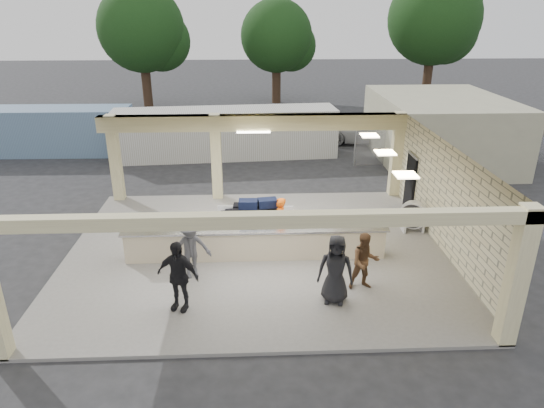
{
  "coord_description": "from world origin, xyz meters",
  "views": [
    {
      "loc": [
        -0.08,
        -13.93,
        7.45
      ],
      "look_at": [
        0.57,
        1.0,
        1.29
      ],
      "focal_mm": 32.0,
      "sensor_mm": 36.0,
      "label": 1
    }
  ],
  "objects_px": {
    "baggage_handler": "(280,222)",
    "passenger_a": "(365,261)",
    "car_white_a": "(371,130)",
    "container_blue": "(41,131)",
    "drum_fan": "(413,215)",
    "luggage_cart": "(253,220)",
    "car_dark": "(325,126)",
    "baggage_counter": "(256,244)",
    "passenger_b": "(178,276)",
    "container_white": "(226,133)",
    "passenger_d": "(336,269)",
    "passenger_c": "(191,249)",
    "car_white_b": "(470,131)"
  },
  "relations": [
    {
      "from": "luggage_cart",
      "to": "passenger_b",
      "type": "distance_m",
      "value": 4.18
    },
    {
      "from": "drum_fan",
      "to": "car_white_a",
      "type": "relative_size",
      "value": 0.21
    },
    {
      "from": "container_white",
      "to": "passenger_a",
      "type": "bearing_deg",
      "value": -76.11
    },
    {
      "from": "container_blue",
      "to": "drum_fan",
      "type": "bearing_deg",
      "value": -31.82
    },
    {
      "from": "luggage_cart",
      "to": "car_white_b",
      "type": "distance_m",
      "value": 17.32
    },
    {
      "from": "passenger_b",
      "to": "luggage_cart",
      "type": "bearing_deg",
      "value": 81.11
    },
    {
      "from": "passenger_c",
      "to": "luggage_cart",
      "type": "bearing_deg",
      "value": 31.0
    },
    {
      "from": "luggage_cart",
      "to": "passenger_d",
      "type": "xyz_separation_m",
      "value": [
        2.14,
        -3.54,
        0.14
      ]
    },
    {
      "from": "luggage_cart",
      "to": "passenger_b",
      "type": "xyz_separation_m",
      "value": [
        -1.93,
        -3.7,
        0.15
      ]
    },
    {
      "from": "baggage_handler",
      "to": "container_white",
      "type": "relative_size",
      "value": 0.14
    },
    {
      "from": "luggage_cart",
      "to": "car_white_b",
      "type": "bearing_deg",
      "value": 46.69
    },
    {
      "from": "passenger_b",
      "to": "container_blue",
      "type": "height_order",
      "value": "container_blue"
    },
    {
      "from": "baggage_handler",
      "to": "container_blue",
      "type": "distance_m",
      "value": 16.74
    },
    {
      "from": "passenger_a",
      "to": "luggage_cart",
      "type": "bearing_deg",
      "value": 132.79
    },
    {
      "from": "drum_fan",
      "to": "passenger_b",
      "type": "bearing_deg",
      "value": -120.23
    },
    {
      "from": "baggage_counter",
      "to": "passenger_b",
      "type": "bearing_deg",
      "value": -127.29
    },
    {
      "from": "passenger_d",
      "to": "drum_fan",
      "type": "bearing_deg",
      "value": 63.16
    },
    {
      "from": "car_dark",
      "to": "car_white_a",
      "type": "bearing_deg",
      "value": -105.76
    },
    {
      "from": "container_white",
      "to": "passenger_c",
      "type": "bearing_deg",
      "value": -96.39
    },
    {
      "from": "car_white_b",
      "to": "container_white",
      "type": "relative_size",
      "value": 0.43
    },
    {
      "from": "luggage_cart",
      "to": "car_white_a",
      "type": "relative_size",
      "value": 0.51
    },
    {
      "from": "car_white_a",
      "to": "passenger_d",
      "type": "bearing_deg",
      "value": 177.54
    },
    {
      "from": "drum_fan",
      "to": "car_white_a",
      "type": "bearing_deg",
      "value": 113.12
    },
    {
      "from": "baggage_counter",
      "to": "drum_fan",
      "type": "xyz_separation_m",
      "value": [
        5.5,
        1.75,
        0.09
      ]
    },
    {
      "from": "passenger_c",
      "to": "container_blue",
      "type": "relative_size",
      "value": 0.19
    },
    {
      "from": "passenger_a",
      "to": "container_white",
      "type": "relative_size",
      "value": 0.14
    },
    {
      "from": "luggage_cart",
      "to": "baggage_handler",
      "type": "bearing_deg",
      "value": -12.07
    },
    {
      "from": "luggage_cart",
      "to": "container_blue",
      "type": "xyz_separation_m",
      "value": [
        -11.2,
        11.37,
        0.3
      ]
    },
    {
      "from": "luggage_cart",
      "to": "passenger_b",
      "type": "relative_size",
      "value": 1.39
    },
    {
      "from": "passenger_d",
      "to": "container_white",
      "type": "distance_m",
      "value": 14.34
    },
    {
      "from": "drum_fan",
      "to": "car_dark",
      "type": "height_order",
      "value": "car_dark"
    },
    {
      "from": "drum_fan",
      "to": "container_white",
      "type": "height_order",
      "value": "container_white"
    },
    {
      "from": "passenger_b",
      "to": "passenger_c",
      "type": "distance_m",
      "value": 1.59
    },
    {
      "from": "container_blue",
      "to": "baggage_handler",
      "type": "bearing_deg",
      "value": -43.24
    },
    {
      "from": "car_dark",
      "to": "container_blue",
      "type": "xyz_separation_m",
      "value": [
        -15.65,
        -2.64,
        0.49
      ]
    },
    {
      "from": "baggage_counter",
      "to": "passenger_c",
      "type": "height_order",
      "value": "passenger_c"
    },
    {
      "from": "passenger_a",
      "to": "container_blue",
      "type": "distance_m",
      "value": 20.2
    },
    {
      "from": "passenger_a",
      "to": "drum_fan",
      "type": "bearing_deg",
      "value": 51.81
    },
    {
      "from": "baggage_handler",
      "to": "car_white_a",
      "type": "height_order",
      "value": "baggage_handler"
    },
    {
      "from": "car_white_b",
      "to": "container_blue",
      "type": "distance_m",
      "value": 23.67
    },
    {
      "from": "drum_fan",
      "to": "car_dark",
      "type": "relative_size",
      "value": 0.25
    },
    {
      "from": "baggage_handler",
      "to": "passenger_a",
      "type": "bearing_deg",
      "value": 48.82
    },
    {
      "from": "car_white_a",
      "to": "passenger_c",
      "type": "bearing_deg",
      "value": 163.55
    },
    {
      "from": "passenger_d",
      "to": "baggage_counter",
      "type": "bearing_deg",
      "value": 141.86
    },
    {
      "from": "car_dark",
      "to": "passenger_d",
      "type": "bearing_deg",
      "value": -175.87
    },
    {
      "from": "baggage_counter",
      "to": "passenger_c",
      "type": "xyz_separation_m",
      "value": [
        -1.86,
        -1.06,
        0.41
      ]
    },
    {
      "from": "drum_fan",
      "to": "container_blue",
      "type": "relative_size",
      "value": 0.12
    },
    {
      "from": "baggage_handler",
      "to": "car_dark",
      "type": "bearing_deg",
      "value": 175.79
    },
    {
      "from": "passenger_a",
      "to": "car_white_b",
      "type": "distance_m",
      "value": 17.68
    },
    {
      "from": "passenger_d",
      "to": "car_white_a",
      "type": "distance_m",
      "value": 16.97
    }
  ]
}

